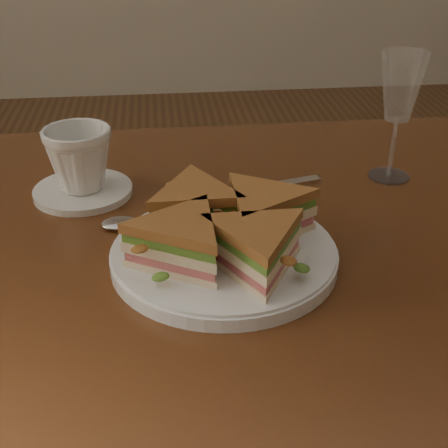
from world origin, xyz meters
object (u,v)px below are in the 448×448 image
(saucer, at_px, (83,191))
(plate, at_px, (224,256))
(sandwich_wedges, at_px, (224,228))
(spoon, at_px, (137,220))
(knife, at_px, (248,191))
(table, at_px, (226,304))
(coffee_cup, at_px, (79,159))
(wine_glass, at_px, (401,90))

(saucer, bearing_deg, plate, -47.81)
(sandwich_wedges, relative_size, spoon, 1.61)
(knife, bearing_deg, sandwich_wedges, -121.84)
(spoon, bearing_deg, table, -49.65)
(coffee_cup, bearing_deg, spoon, -55.30)
(plate, distance_m, spoon, 0.15)
(knife, relative_size, coffee_cup, 2.24)
(wine_glass, xyz_separation_m, saucer, (-0.45, -0.01, -0.13))
(sandwich_wedges, bearing_deg, spoon, 134.40)
(table, height_order, coffee_cup, coffee_cup)
(wine_glass, height_order, coffee_cup, wine_glass)
(knife, relative_size, saucer, 1.53)
(spoon, height_order, coffee_cup, coffee_cup)
(table, height_order, sandwich_wedges, sandwich_wedges)
(table, xyz_separation_m, saucer, (-0.19, 0.15, 0.10))
(knife, xyz_separation_m, saucer, (-0.23, 0.02, 0.00))
(sandwich_wedges, bearing_deg, wine_glass, 37.09)
(plate, distance_m, wine_glass, 0.36)
(saucer, relative_size, coffee_cup, 1.47)
(wine_glass, distance_m, saucer, 0.47)
(wine_glass, bearing_deg, sandwich_wedges, -142.91)
(knife, bearing_deg, spoon, -169.90)
(sandwich_wedges, distance_m, spoon, 0.15)
(wine_glass, distance_m, coffee_cup, 0.45)
(plate, height_order, knife, plate)
(plate, bearing_deg, saucer, 132.19)
(saucer, height_order, coffee_cup, coffee_cup)
(table, distance_m, coffee_cup, 0.28)
(table, distance_m, knife, 0.17)
(table, xyz_separation_m, knife, (0.05, 0.13, 0.10))
(plate, relative_size, saucer, 1.90)
(spoon, xyz_separation_m, wine_glass, (0.37, 0.10, 0.13))
(saucer, bearing_deg, wine_glass, 0.98)
(wine_glass, bearing_deg, knife, -172.90)
(plate, height_order, coffee_cup, coffee_cup)
(sandwich_wedges, distance_m, saucer, 0.27)
(plate, distance_m, coffee_cup, 0.27)
(saucer, xyz_separation_m, coffee_cup, (0.00, 0.00, 0.05))
(sandwich_wedges, height_order, wine_glass, wine_glass)
(plate, distance_m, knife, 0.18)
(sandwich_wedges, xyz_separation_m, spoon, (-0.10, 0.10, -0.04))
(sandwich_wedges, height_order, saucer, sandwich_wedges)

